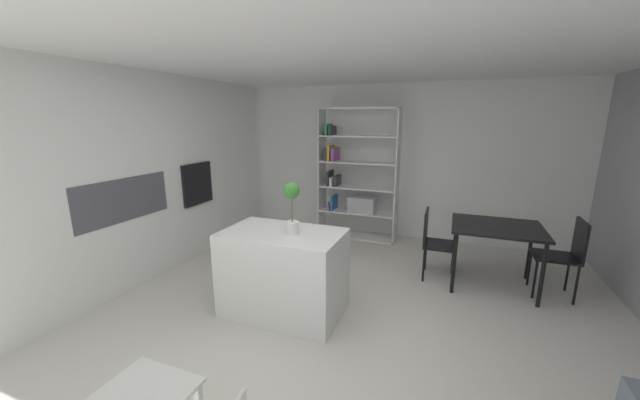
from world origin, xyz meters
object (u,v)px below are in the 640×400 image
Objects in this scene: kitchen_island at (284,272)px; open_bookshelf at (355,180)px; built_in_oven at (197,184)px; dining_chair_window_side at (566,251)px; dining_chair_island_side at (433,238)px; dining_table at (496,233)px; potted_plant_on_island at (292,204)px.

open_bookshelf reaches higher than kitchen_island.
dining_chair_window_side is at bearing 5.25° from built_in_oven.
built_in_oven is 3.39m from dining_chair_island_side.
kitchen_island is 2.67m from open_bookshelf.
built_in_oven is 0.68× the size of dining_chair_island_side.
dining_table is 0.73m from dining_chair_island_side.
open_bookshelf is 2.17× the size of dining_table.
open_bookshelf is 2.48× the size of dining_chair_island_side.
open_bookshelf reaches higher than dining_table.
potted_plant_on_island is 3.16m from dining_chair_window_side.
dining_chair_island_side is (1.40, 1.45, 0.08)m from kitchen_island.
dining_chair_island_side is (1.28, 1.47, -0.67)m from potted_plant_on_island.
dining_table is 1.14× the size of dining_chair_island_side.
potted_plant_on_island is 0.52× the size of dining_table.
dining_chair_window_side is at bearing 28.36° from potted_plant_on_island.
built_in_oven is 0.28× the size of open_bookshelf.
dining_chair_window_side is 1.44m from dining_chair_island_side.
kitchen_island is 0.76m from potted_plant_on_island.
open_bookshelf reaches higher than built_in_oven.
built_in_oven is 0.65× the size of dining_chair_window_side.
open_bookshelf reaches higher than dining_chair_window_side.
dining_table is at bearing -90.92° from dining_chair_island_side.
built_in_oven reaches higher than dining_chair_window_side.
built_in_oven is at bearing 96.43° from dining_chair_island_side.
kitchen_island reaches higher than dining_table.
potted_plant_on_island is 2.53m from dining_table.
open_bookshelf is 2.36× the size of dining_chair_window_side.
potted_plant_on_island reaches higher than dining_chair_island_side.
built_in_oven reaches higher than kitchen_island.
kitchen_island is 2.58m from dining_table.
potted_plant_on_island is 0.59× the size of dining_chair_island_side.
dining_chair_island_side is (-1.44, -0.00, -0.02)m from dining_chair_window_side.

